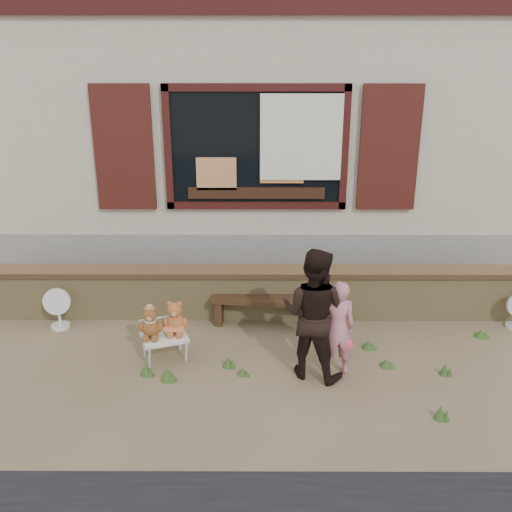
{
  "coord_description": "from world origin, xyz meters",
  "views": [
    {
      "loc": [
        0.03,
        -6.14,
        3.58
      ],
      "look_at": [
        0.0,
        0.6,
        1.0
      ],
      "focal_mm": 42.0,
      "sensor_mm": 36.0,
      "label": 1
    }
  ],
  "objects_px": {
    "folding_chair": "(164,337)",
    "child": "(337,328)",
    "teddy_bear_right": "(175,317)",
    "teddy_bear_left": "(151,321)",
    "bench": "(270,305)",
    "adult": "(313,314)"
  },
  "relations": [
    {
      "from": "child",
      "to": "adult",
      "type": "xyz_separation_m",
      "value": [
        -0.26,
        -0.02,
        0.18
      ]
    },
    {
      "from": "teddy_bear_right",
      "to": "bench",
      "type": "bearing_deg",
      "value": 16.21
    },
    {
      "from": "teddy_bear_left",
      "to": "adult",
      "type": "height_order",
      "value": "adult"
    },
    {
      "from": "teddy_bear_right",
      "to": "child",
      "type": "bearing_deg",
      "value": -31.03
    },
    {
      "from": "bench",
      "to": "child",
      "type": "xyz_separation_m",
      "value": [
        0.7,
        -1.15,
        0.27
      ]
    },
    {
      "from": "teddy_bear_right",
      "to": "child",
      "type": "xyz_separation_m",
      "value": [
        1.79,
        -0.35,
        0.05
      ]
    },
    {
      "from": "folding_chair",
      "to": "teddy_bear_left",
      "type": "height_order",
      "value": "teddy_bear_left"
    },
    {
      "from": "bench",
      "to": "teddy_bear_right",
      "type": "distance_m",
      "value": 1.37
    },
    {
      "from": "teddy_bear_left",
      "to": "adult",
      "type": "relative_size",
      "value": 0.26
    },
    {
      "from": "teddy_bear_left",
      "to": "adult",
      "type": "distance_m",
      "value": 1.83
    },
    {
      "from": "teddy_bear_left",
      "to": "child",
      "type": "bearing_deg",
      "value": -27.04
    },
    {
      "from": "folding_chair",
      "to": "child",
      "type": "bearing_deg",
      "value": -28.91
    },
    {
      "from": "adult",
      "to": "child",
      "type": "bearing_deg",
      "value": -151.14
    },
    {
      "from": "bench",
      "to": "teddy_bear_left",
      "type": "bearing_deg",
      "value": -141.2
    },
    {
      "from": "teddy_bear_right",
      "to": "child",
      "type": "height_order",
      "value": "child"
    },
    {
      "from": "bench",
      "to": "folding_chair",
      "type": "distance_m",
      "value": 1.49
    },
    {
      "from": "child",
      "to": "bench",
      "type": "bearing_deg",
      "value": -66.56
    },
    {
      "from": "folding_chair",
      "to": "adult",
      "type": "bearing_deg",
      "value": -30.96
    },
    {
      "from": "folding_chair",
      "to": "child",
      "type": "xyz_separation_m",
      "value": [
        1.93,
        -0.31,
        0.27
      ]
    },
    {
      "from": "child",
      "to": "adult",
      "type": "distance_m",
      "value": 0.32
    },
    {
      "from": "bench",
      "to": "teddy_bear_left",
      "type": "xyz_separation_m",
      "value": [
        -1.36,
        -0.89,
        0.22
      ]
    },
    {
      "from": "teddy_bear_right",
      "to": "adult",
      "type": "xyz_separation_m",
      "value": [
        1.53,
        -0.37,
        0.23
      ]
    }
  ]
}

